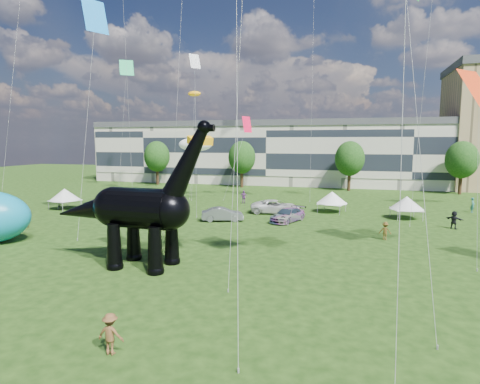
# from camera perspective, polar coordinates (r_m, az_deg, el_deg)

# --- Properties ---
(ground) EXTENTS (220.00, 220.00, 0.00)m
(ground) POSITION_cam_1_polar(r_m,az_deg,el_deg) (24.58, -6.02, -13.93)
(ground) COLOR #16330C
(ground) RESTS_ON ground
(terrace_row) EXTENTS (78.00, 11.00, 12.00)m
(terrace_row) POSITION_cam_1_polar(r_m,az_deg,el_deg) (84.94, 4.51, 5.27)
(terrace_row) COLOR beige
(terrace_row) RESTS_ON ground
(tree_far_left) EXTENTS (5.20, 5.20, 9.44)m
(tree_far_left) POSITION_cam_1_polar(r_m,az_deg,el_deg) (83.73, -11.74, 5.32)
(tree_far_left) COLOR #382314
(tree_far_left) RESTS_ON ground
(tree_mid_left) EXTENTS (5.20, 5.20, 9.44)m
(tree_mid_left) POSITION_cam_1_polar(r_m,az_deg,el_deg) (77.10, 0.26, 5.32)
(tree_mid_left) COLOR #382314
(tree_mid_left) RESTS_ON ground
(tree_mid_right) EXTENTS (5.20, 5.20, 9.44)m
(tree_mid_right) POSITION_cam_1_polar(r_m,az_deg,el_deg) (74.30, 15.36, 4.99)
(tree_mid_right) COLOR #382314
(tree_mid_right) RESTS_ON ground
(tree_far_right) EXTENTS (5.20, 5.20, 9.44)m
(tree_far_right) POSITION_cam_1_polar(r_m,az_deg,el_deg) (76.31, 29.03, 4.40)
(tree_far_right) COLOR #382314
(tree_far_right) RESTS_ON ground
(dinosaur_sculpture) EXTENTS (12.96, 3.69, 10.60)m
(dinosaur_sculpture) POSITION_cam_1_polar(r_m,az_deg,el_deg) (29.28, -14.63, -2.55)
(dinosaur_sculpture) COLOR black
(dinosaur_sculpture) RESTS_ON ground
(car_silver) EXTENTS (2.41, 4.70, 1.53)m
(car_silver) POSITION_cam_1_polar(r_m,az_deg,el_deg) (51.24, -17.63, -2.20)
(car_silver) COLOR silver
(car_silver) RESTS_ON ground
(car_grey) EXTENTS (4.93, 3.11, 1.53)m
(car_grey) POSITION_cam_1_polar(r_m,az_deg,el_deg) (44.81, -2.50, -3.18)
(car_grey) COLOR slate
(car_grey) RESTS_ON ground
(car_white) EXTENTS (6.26, 3.33, 1.68)m
(car_white) POSITION_cam_1_polar(r_m,az_deg,el_deg) (49.60, 5.07, -2.11)
(car_white) COLOR silver
(car_white) RESTS_ON ground
(car_dark) EXTENTS (3.89, 5.65, 1.52)m
(car_dark) POSITION_cam_1_polar(r_m,az_deg,el_deg) (44.70, 6.80, -3.26)
(car_dark) COLOR #595960
(car_dark) RESTS_ON ground
(gazebo_near) EXTENTS (4.54, 4.54, 2.63)m
(gazebo_near) POSITION_cam_1_polar(r_m,az_deg,el_deg) (51.48, 12.96, -0.79)
(gazebo_near) COLOR white
(gazebo_near) RESTS_ON ground
(gazebo_far) EXTENTS (4.45, 4.45, 2.61)m
(gazebo_far) POSITION_cam_1_polar(r_m,az_deg,el_deg) (49.75, 22.62, -1.45)
(gazebo_far) COLOR silver
(gazebo_far) RESTS_ON ground
(gazebo_left) EXTENTS (4.73, 4.73, 2.70)m
(gazebo_left) POSITION_cam_1_polar(r_m,az_deg,el_deg) (57.41, -23.66, -0.35)
(gazebo_left) COLOR silver
(gazebo_left) RESTS_ON ground
(visitors) EXTENTS (52.03, 42.56, 1.87)m
(visitors) POSITION_cam_1_polar(r_m,az_deg,el_deg) (39.98, 0.72, -4.27)
(visitors) COLOR brown
(visitors) RESTS_ON ground
(kites) EXTENTS (64.96, 51.40, 30.70)m
(kites) POSITION_cam_1_polar(r_m,az_deg,el_deg) (53.04, 4.41, 11.56)
(kites) COLOR red
(kites) RESTS_ON ground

